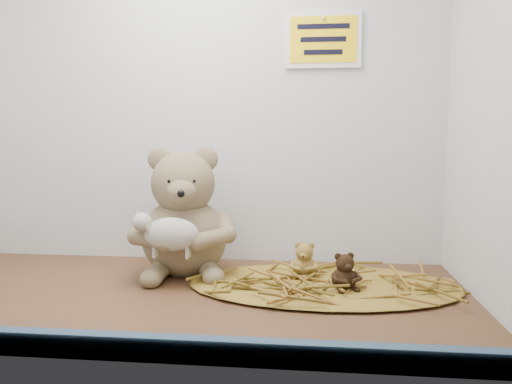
# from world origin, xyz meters

# --- Properties ---
(alcove_shell) EXTENTS (1.20, 0.60, 0.90)m
(alcove_shell) POSITION_xyz_m (0.00, 0.09, 0.45)
(alcove_shell) COLOR #412516
(alcove_shell) RESTS_ON ground
(front_rail) EXTENTS (1.19, 0.02, 0.04)m
(front_rail) POSITION_xyz_m (0.00, -0.29, 0.02)
(front_rail) COLOR #38546B
(front_rail) RESTS_ON shelf_floor
(straw_bed) EXTENTS (0.58, 0.33, 0.01)m
(straw_bed) POSITION_xyz_m (0.30, 0.09, 0.01)
(straw_bed) COLOR brown
(straw_bed) RESTS_ON shelf_floor
(main_teddy) EXTENTS (0.28, 0.29, 0.29)m
(main_teddy) POSITION_xyz_m (-0.02, 0.16, 0.15)
(main_teddy) COLOR #876D53
(main_teddy) RESTS_ON shelf_floor
(toy_lamb) EXTENTS (0.15, 0.09, 0.10)m
(toy_lamb) POSITION_xyz_m (-0.02, 0.05, 0.11)
(toy_lamb) COLOR beige
(toy_lamb) RESTS_ON main_teddy
(mini_teddy_tan) EXTENTS (0.07, 0.07, 0.08)m
(mini_teddy_tan) POSITION_xyz_m (0.26, 0.13, 0.05)
(mini_teddy_tan) COLOR olive
(mini_teddy_tan) RESTS_ON straw_bed
(mini_teddy_brown) EXTENTS (0.08, 0.08, 0.08)m
(mini_teddy_brown) POSITION_xyz_m (0.34, 0.05, 0.05)
(mini_teddy_brown) COLOR black
(mini_teddy_brown) RESTS_ON straw_bed
(wall_sign) EXTENTS (0.16, 0.01, 0.11)m
(wall_sign) POSITION_xyz_m (0.30, 0.29, 0.55)
(wall_sign) COLOR yellow
(wall_sign) RESTS_ON back_wall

